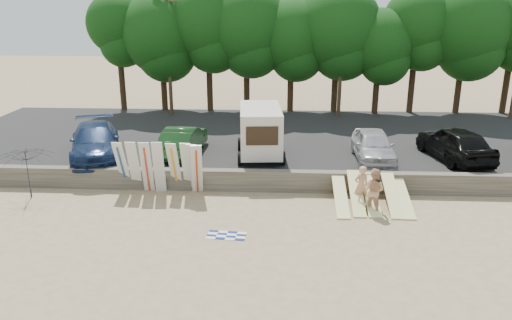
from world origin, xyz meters
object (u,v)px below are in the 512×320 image
object	(u,v)px
car_0	(95,142)
cooler	(366,194)
car_3	(455,143)
car_1	(183,140)
beach_umbrella	(27,173)
beachgoer_a	(361,186)
box_trailer	(260,130)
beachgoer_b	(374,190)
car_2	(373,146)

from	to	relation	value
car_0	cooler	size ratio (longest dim) A/B	15.64
car_3	cooler	xyz separation A→B (m)	(-5.03, -3.73, -1.43)
car_1	cooler	world-z (taller)	car_1
car_3	car_0	bearing A→B (deg)	-10.28
car_3	beach_umbrella	size ratio (longest dim) A/B	2.03
beachgoer_a	cooler	world-z (taller)	beachgoer_a
car_1	box_trailer	bearing A→B (deg)	-179.60
car_1	beach_umbrella	bearing A→B (deg)	41.90
car_1	beachgoer_b	distance (m)	10.77
car_2	beachgoer_a	size ratio (longest dim) A/B	2.57
box_trailer	car_1	xyz separation A→B (m)	(-4.15, 0.30, -0.71)
car_0	beach_umbrella	size ratio (longest dim) A/B	2.29
car_1	beachgoer_a	size ratio (longest dim) A/B	2.57
car_2	beach_umbrella	distance (m)	16.74
car_3	beachgoer_a	xyz separation A→B (m)	(-5.44, -4.66, -0.69)
car_0	beachgoer_a	distance (m)	13.87
car_3	beachgoer_b	bearing A→B (deg)	34.81
box_trailer	car_0	size ratio (longest dim) A/B	0.73
car_0	cooler	world-z (taller)	car_0
car_2	beachgoer_b	distance (m)	5.10
car_0	beachgoer_b	world-z (taller)	car_0
beachgoer_a	beachgoer_b	bearing A→B (deg)	103.22
box_trailer	cooler	xyz separation A→B (m)	(5.01, -3.69, -2.02)
car_2	cooler	bearing A→B (deg)	-103.43
car_0	car_3	world-z (taller)	car_3
car_3	beach_umbrella	distance (m)	20.93
box_trailer	beachgoer_a	size ratio (longest dim) A/B	2.38
car_3	cooler	distance (m)	6.43
car_2	beachgoer_a	xyz separation A→B (m)	(-1.22, -4.32, -0.59)
car_2	beachgoer_a	world-z (taller)	car_2
car_2	car_0	bearing A→B (deg)	-178.97
car_2	car_1	bearing A→B (deg)	176.66
car_0	beach_umbrella	distance (m)	4.32
car_1	car_2	bearing A→B (deg)	-178.87
car_2	beach_umbrella	size ratio (longest dim) A/B	1.80
box_trailer	car_3	size ratio (longest dim) A/B	0.82
beachgoer_b	beach_umbrella	world-z (taller)	beach_umbrella
beachgoer_a	cooler	xyz separation A→B (m)	(0.41, 0.93, -0.75)
box_trailer	car_1	bearing A→B (deg)	171.06
car_2	beach_umbrella	xyz separation A→B (m)	(-16.22, -4.16, -0.33)
car_0	beachgoer_a	bearing A→B (deg)	-36.68
car_0	car_1	xyz separation A→B (m)	(4.48, 0.84, -0.09)
beachgoer_b	beach_umbrella	size ratio (longest dim) A/B	0.75
car_2	beachgoer_a	distance (m)	4.53
car_3	beachgoer_b	distance (m)	7.36
beach_umbrella	cooler	bearing A→B (deg)	2.85
box_trailer	cooler	size ratio (longest dim) A/B	11.36
car_3	box_trailer	bearing A→B (deg)	-11.80
car_1	cooler	distance (m)	10.08
box_trailer	cooler	distance (m)	6.54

